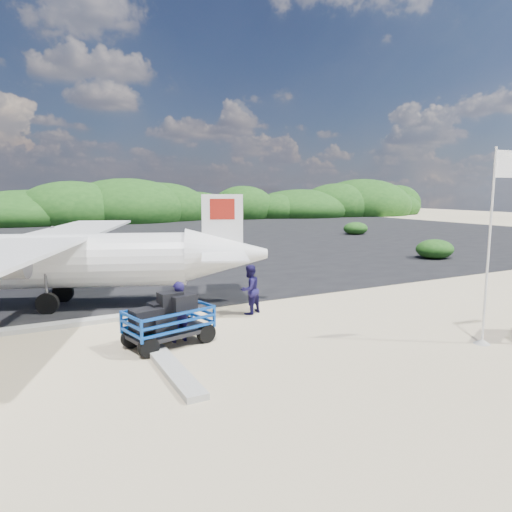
{
  "coord_description": "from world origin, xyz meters",
  "views": [
    {
      "loc": [
        -7.54,
        -10.4,
        4.33
      ],
      "look_at": [
        0.39,
        4.83,
        1.86
      ],
      "focal_mm": 32.0,
      "sensor_mm": 36.0,
      "label": 1
    }
  ],
  "objects_px": {
    "baggage_cart": "(170,345)",
    "flagpole": "(482,344)",
    "aircraft_large": "(340,241)",
    "crew_a": "(178,312)",
    "crew_b": "(250,289)"
  },
  "relations": [
    {
      "from": "flagpole",
      "to": "crew_a",
      "type": "bearing_deg",
      "value": 151.16
    },
    {
      "from": "crew_a",
      "to": "crew_b",
      "type": "xyz_separation_m",
      "value": [
        3.17,
        1.75,
        -0.01
      ]
    },
    {
      "from": "flagpole",
      "to": "aircraft_large",
      "type": "height_order",
      "value": "flagpole"
    },
    {
      "from": "baggage_cart",
      "to": "flagpole",
      "type": "xyz_separation_m",
      "value": [
        7.93,
        -4.02,
        0.0
      ]
    },
    {
      "from": "crew_b",
      "to": "flagpole",
      "type": "bearing_deg",
      "value": 102.85
    },
    {
      "from": "flagpole",
      "to": "aircraft_large",
      "type": "bearing_deg",
      "value": 60.6
    },
    {
      "from": "crew_b",
      "to": "baggage_cart",
      "type": "bearing_deg",
      "value": 4.82
    },
    {
      "from": "crew_a",
      "to": "crew_b",
      "type": "height_order",
      "value": "crew_a"
    },
    {
      "from": "flagpole",
      "to": "aircraft_large",
      "type": "relative_size",
      "value": 0.31
    },
    {
      "from": "crew_a",
      "to": "baggage_cart",
      "type": "bearing_deg",
      "value": 19.68
    },
    {
      "from": "flagpole",
      "to": "aircraft_large",
      "type": "xyz_separation_m",
      "value": [
        13.24,
        23.5,
        0.0
      ]
    },
    {
      "from": "baggage_cart",
      "to": "flagpole",
      "type": "bearing_deg",
      "value": -40.56
    },
    {
      "from": "baggage_cart",
      "to": "flagpole",
      "type": "relative_size",
      "value": 0.46
    },
    {
      "from": "flagpole",
      "to": "crew_b",
      "type": "height_order",
      "value": "flagpole"
    },
    {
      "from": "baggage_cart",
      "to": "crew_a",
      "type": "xyz_separation_m",
      "value": [
        0.34,
        0.16,
        0.89
      ]
    }
  ]
}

